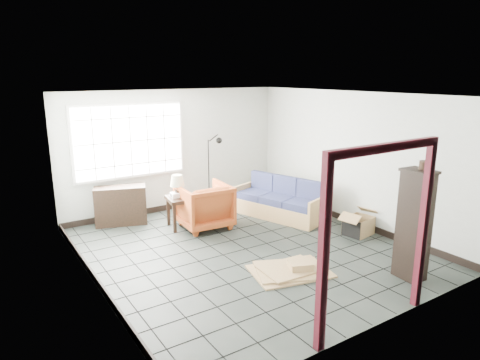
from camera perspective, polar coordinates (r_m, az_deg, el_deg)
ground at (r=7.42m, az=0.75°, el=-9.18°), size 5.50×5.50×0.00m
room_shell at (r=6.95m, az=0.67°, el=3.71°), size 5.02×5.52×2.61m
window_panel at (r=8.91m, az=-14.47°, el=5.06°), size 2.32×0.08×1.52m
doorway_trim at (r=5.06m, az=18.17°, el=-4.50°), size 1.80×0.08×2.20m
futon_sofa at (r=8.98m, az=5.42°, el=-3.00°), size 1.25×2.01×0.83m
armchair at (r=8.30m, az=-4.81°, el=-3.16°), size 0.98×0.93×0.95m
side_table at (r=8.33m, az=-7.72°, el=-2.97°), size 0.64×0.64×0.61m
table_lamp at (r=8.26m, az=-8.37°, el=-0.21°), size 0.31×0.31×0.43m
projector at (r=8.30m, az=-8.36°, el=-1.95°), size 0.27×0.22×0.09m
floor_lamp at (r=9.46m, az=-3.50°, el=1.49°), size 0.48×0.30×1.63m
console_shelf at (r=8.79m, az=-15.61°, el=-3.29°), size 1.06×0.68×0.77m
tall_shelf at (r=6.64m, az=22.18°, el=-5.47°), size 0.37×0.47×1.63m
pot at (r=6.45m, az=23.45°, el=1.81°), size 0.18×0.18×0.12m
open_box at (r=8.30m, az=15.51°, el=-5.89°), size 0.87×0.52×0.46m
cardboard_pile at (r=6.65m, az=6.87°, el=-11.76°), size 1.31×1.10×0.17m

